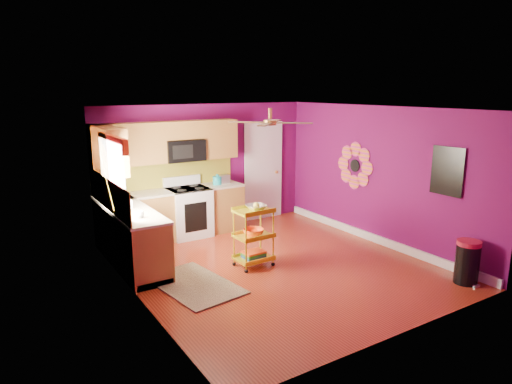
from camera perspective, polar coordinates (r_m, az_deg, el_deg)
ground at (r=7.47m, az=2.51°, el=-9.17°), size 5.00×5.00×0.00m
room_envelope at (r=7.04m, az=2.82°, el=3.30°), size 4.54×5.04×2.52m
lower_cabinets at (r=8.29m, az=-12.46°, el=-4.04°), size 2.81×2.31×0.94m
electric_range at (r=8.87m, az=-8.42°, el=-2.42°), size 0.76×0.66×1.13m
upper_cabinetry at (r=8.37m, az=-13.07°, el=5.67°), size 2.80×2.30×1.26m
left_window at (r=7.03m, az=-17.52°, el=3.58°), size 0.08×1.35×1.08m
panel_door at (r=9.89m, az=0.90°, el=2.52°), size 0.95×0.11×2.15m
right_wall_art at (r=8.28m, az=16.80°, el=2.89°), size 0.04×2.74×1.04m
ceiling_fan at (r=7.11m, az=1.77°, el=8.75°), size 1.01×1.01×0.26m
shag_rug at (r=6.82m, az=-7.75°, el=-11.39°), size 1.11×1.60×0.02m
rolling_cart at (r=7.27m, az=-0.25°, el=-5.26°), size 0.59×0.44×1.05m
trash_can at (r=7.39m, az=24.89°, el=-7.95°), size 0.36×0.38×0.65m
teal_kettle at (r=9.03m, az=-4.85°, el=1.47°), size 0.18×0.18×0.21m
toaster at (r=9.10m, az=-4.08°, el=1.61°), size 0.22×0.15×0.18m
soap_bottle_a at (r=7.46m, az=-15.58°, el=-1.26°), size 0.09×0.09×0.20m
soap_bottle_b at (r=7.68m, az=-15.82°, el=-1.06°), size 0.12×0.12×0.15m
counter_dish at (r=7.97m, az=-16.60°, el=-0.92°), size 0.28×0.28×0.07m
counter_cup at (r=6.91m, az=-14.35°, el=-2.74°), size 0.13×0.13×0.10m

